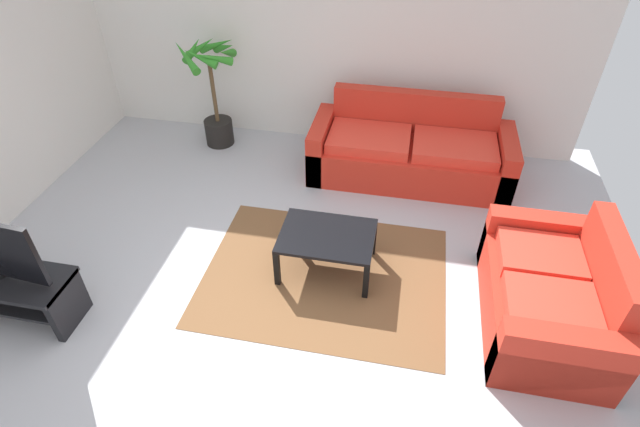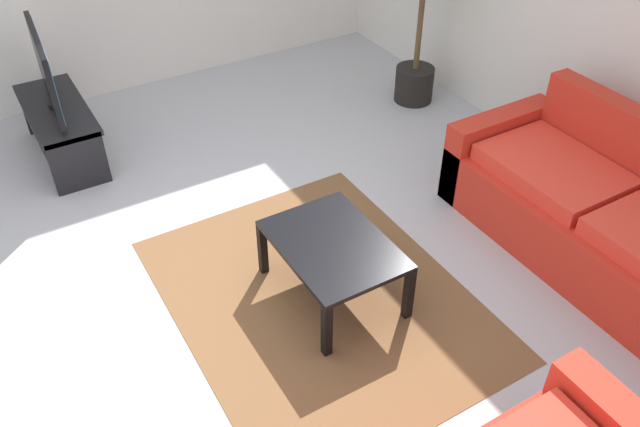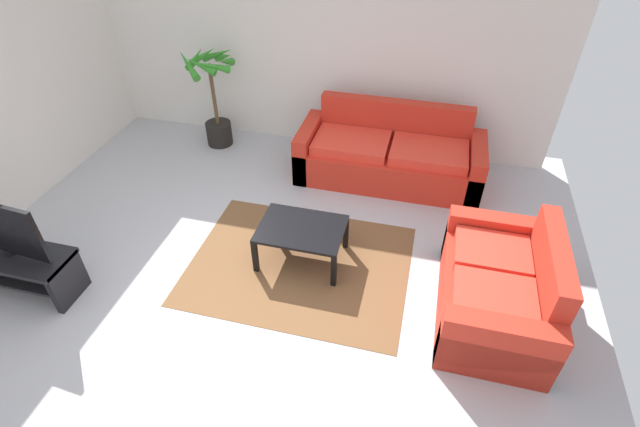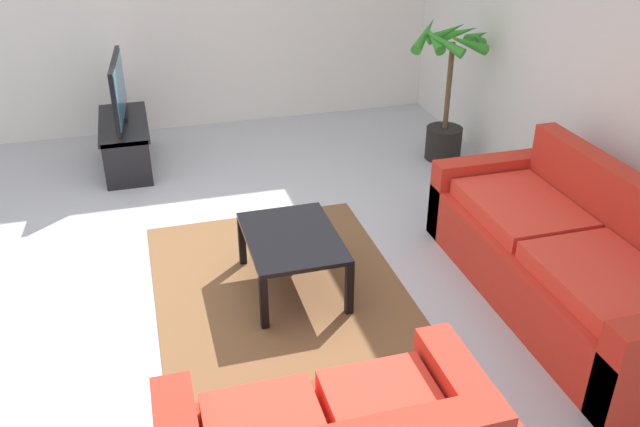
{
  "view_description": "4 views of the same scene",
  "coord_description": "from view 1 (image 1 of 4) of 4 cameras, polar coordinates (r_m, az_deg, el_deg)",
  "views": [
    {
      "loc": [
        0.99,
        -2.67,
        3.31
      ],
      "look_at": [
        0.32,
        0.66,
        0.57
      ],
      "focal_mm": 27.67,
      "sensor_mm": 36.0,
      "label": 1
    },
    {
      "loc": [
        2.87,
        -0.97,
        2.94
      ],
      "look_at": [
        0.41,
        0.48,
        0.68
      ],
      "focal_mm": 36.35,
      "sensor_mm": 36.0,
      "label": 2
    },
    {
      "loc": [
        1.45,
        -2.79,
        3.41
      ],
      "look_at": [
        0.6,
        0.57,
        0.63
      ],
      "focal_mm": 26.36,
      "sensor_mm": 36.0,
      "label": 3
    },
    {
      "loc": [
        4.19,
        -0.3,
        2.68
      ],
      "look_at": [
        0.34,
        0.79,
        0.52
      ],
      "focal_mm": 37.37,
      "sensor_mm": 36.0,
      "label": 4
    }
  ],
  "objects": [
    {
      "name": "area_rug",
      "position": [
        4.6,
        0.55,
        -7.1
      ],
      "size": [
        2.2,
        1.7,
        0.01
      ],
      "primitive_type": "cube",
      "color": "brown",
      "rests_on": "ground"
    },
    {
      "name": "ground_plane",
      "position": [
        4.37,
        -5.99,
        -10.73
      ],
      "size": [
        6.6,
        6.6,
        0.0
      ],
      "primitive_type": "plane",
      "color": "#B2B2B7"
    },
    {
      "name": "tv_stand",
      "position": [
        4.82,
        -32.38,
        -7.41
      ],
      "size": [
        1.1,
        0.45,
        0.45
      ],
      "color": "black",
      "rests_on": "ground"
    },
    {
      "name": "coffee_table",
      "position": [
        4.42,
        0.82,
        -3.0
      ],
      "size": [
        0.85,
        0.62,
        0.41
      ],
      "color": "black",
      "rests_on": "ground"
    },
    {
      "name": "potted_palm",
      "position": [
        6.31,
        -12.14,
        13.08
      ],
      "size": [
        0.76,
        0.77,
        1.35
      ],
      "color": "black",
      "rests_on": "ground"
    },
    {
      "name": "couch_main",
      "position": [
        5.79,
        10.37,
        6.92
      ],
      "size": [
        2.25,
        0.9,
        0.9
      ],
      "color": "red",
      "rests_on": "ground"
    },
    {
      "name": "wall_back",
      "position": [
        6.08,
        1.43,
        20.05
      ],
      "size": [
        6.0,
        0.06,
        2.7
      ],
      "primitive_type": "cube",
      "color": "silver",
      "rests_on": "ground"
    },
    {
      "name": "couch_loveseat",
      "position": [
        4.43,
        24.99,
        -8.72
      ],
      "size": [
        0.9,
        1.46,
        0.9
      ],
      "color": "red",
      "rests_on": "ground"
    }
  ]
}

